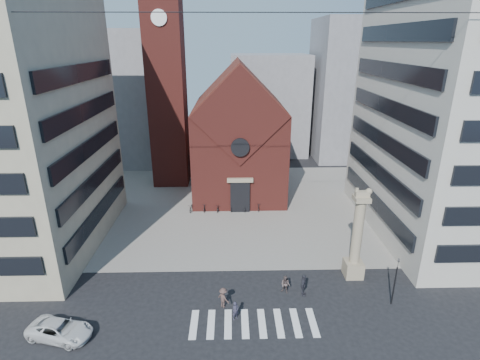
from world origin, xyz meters
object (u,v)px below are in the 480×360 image
pedestrian_1 (285,284)px  pedestrian_2 (303,285)px  scooter_0 (192,207)px  pedestrian_0 (235,311)px  traffic_light (395,280)px  white_car (60,330)px  lion_column (356,242)px

pedestrian_1 → pedestrian_2: size_ratio=0.84×
pedestrian_2 → scooter_0: pedestrian_2 is taller
pedestrian_1 → pedestrian_0: bearing=-112.0°
traffic_light → white_car: 25.79m
traffic_light → white_car: bearing=-173.1°
traffic_light → white_car: size_ratio=0.92×
pedestrian_0 → pedestrian_2: bearing=-9.0°
traffic_light → pedestrian_0: (-12.82, -1.47, -1.51)m
lion_column → white_car: bearing=-163.3°
lion_column → traffic_light: lion_column is taller
white_car → pedestrian_0: 12.83m
pedestrian_0 → pedestrian_1: (4.30, 3.13, 0.04)m
scooter_0 → lion_column: bearing=-34.2°
traffic_light → white_car: traffic_light is taller
pedestrian_2 → white_car: bearing=121.8°
lion_column → traffic_light: (1.99, -4.00, -1.17)m
lion_column → scooter_0: bearing=138.6°
pedestrian_2 → pedestrian_1: bearing=95.1°
scooter_0 → pedestrian_1: bearing=-52.7°
lion_column → traffic_light: bearing=-63.5°
traffic_light → pedestrian_1: bearing=169.0°
pedestrian_1 → scooter_0: bearing=151.9°
pedestrian_1 → pedestrian_2: pedestrian_2 is taller
pedestrian_2 → traffic_light: bearing=-82.2°
pedestrian_0 → lion_column: bearing=-8.0°
white_car → pedestrian_2: bearing=-62.4°
lion_column → white_car: (-23.56, -7.09, -2.81)m
white_car → pedestrian_1: size_ratio=2.86×
traffic_light → lion_column: bearing=116.5°
pedestrian_1 → pedestrian_2: 1.51m
scooter_0 → pedestrian_2: bearing=-49.6°
pedestrian_1 → lion_column: bearing=51.5°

